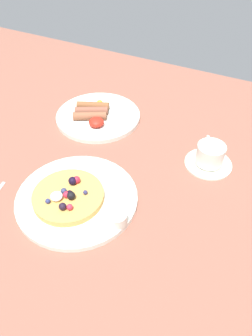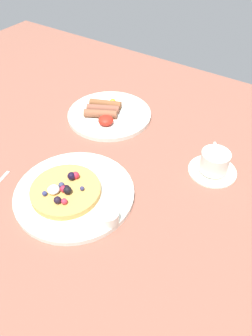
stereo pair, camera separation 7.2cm
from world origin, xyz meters
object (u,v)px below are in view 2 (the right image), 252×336
pancake_plate (74,193)px  coffee_saucer (212,170)px  coffee_cup (215,161)px  syrup_ramekin (108,217)px  breakfast_plate (109,115)px

pancake_plate → coffee_saucer: pancake_plate is taller
coffee_cup → syrup_ramekin: bearing=-113.1°
breakfast_plate → pancake_plate: bearing=-68.3°
syrup_ramekin → coffee_saucer: syrup_ramekin is taller
pancake_plate → coffee_cup: coffee_cup is taller
syrup_ramekin → pancake_plate: bearing=168.7°
pancake_plate → coffee_cup: bearing=47.4°
coffee_saucer → syrup_ramekin: bearing=-113.4°
syrup_ramekin → coffee_cup: 0.31m
breakfast_plate → coffee_saucer: 0.37m
breakfast_plate → coffee_cup: bearing=-8.1°
pancake_plate → coffee_cup: (0.24, 0.26, 0.03)m
breakfast_plate → coffee_cup: size_ratio=2.67×
breakfast_plate → coffee_saucer: bearing=-8.3°
pancake_plate → syrup_ramekin: (0.12, -0.02, 0.02)m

